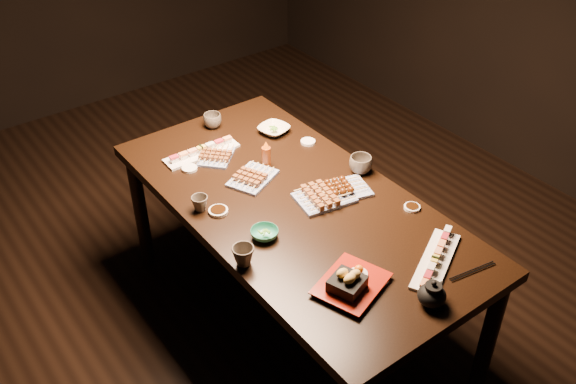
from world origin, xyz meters
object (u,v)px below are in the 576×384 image
object	(u,v)px
yakitori_plate_left	(216,153)
teacup_near_left	(243,256)
sushi_platter_far	(201,150)
tempura_tray	(352,277)
sushi_platter_near	(436,258)
yakitori_plate_center	(252,175)
edamame_bowl_cream	(274,130)
teacup_far_left	(200,203)
teacup_mid_right	(361,165)
yakitori_plate_right	(324,194)
condiment_bottle	(266,153)
teacup_far_right	(212,121)
dining_table	(294,264)
edamame_bowl_green	(265,234)
teapot	(432,293)

from	to	relation	value
yakitori_plate_left	teacup_near_left	distance (m)	0.78
sushi_platter_far	tempura_tray	size ratio (longest dim) A/B	1.42
sushi_platter_near	sushi_platter_far	bearing A→B (deg)	77.67
yakitori_plate_center	edamame_bowl_cream	world-z (taller)	yakitori_plate_center
sushi_platter_near	teacup_far_left	distance (m)	1.01
teacup_far_left	teacup_mid_right	bearing A→B (deg)	-14.90
yakitori_plate_center	yakitori_plate_right	distance (m)	0.36
sushi_platter_near	condiment_bottle	world-z (taller)	condiment_bottle
tempura_tray	teacup_far_right	size ratio (longest dim) A/B	2.83
sushi_platter_far	teacup_near_left	world-z (taller)	teacup_near_left
dining_table	edamame_bowl_green	xyz separation A→B (m)	(-0.25, -0.12, 0.39)
edamame_bowl_cream	edamame_bowl_green	bearing A→B (deg)	-128.45
teacup_mid_right	dining_table	bearing A→B (deg)	179.51
edamame_bowl_cream	condiment_bottle	distance (m)	0.30
yakitori_plate_left	teapot	size ratio (longest dim) A/B	1.59
sushi_platter_near	yakitori_plate_center	world-z (taller)	yakitori_plate_center
yakitori_plate_right	teacup_mid_right	bearing A→B (deg)	23.46
edamame_bowl_green	edamame_bowl_cream	world-z (taller)	same
dining_table	teacup_far_right	distance (m)	0.87
yakitori_plate_center	condiment_bottle	bearing A→B (deg)	2.51
teapot	teacup_mid_right	bearing A→B (deg)	54.48
edamame_bowl_cream	dining_table	bearing A→B (deg)	-116.89
sushi_platter_far	edamame_bowl_cream	size ratio (longest dim) A/B	2.53
yakitori_plate_left	teapot	bearing A→B (deg)	-127.52
yakitori_plate_center	teapot	world-z (taller)	teapot
teacup_mid_right	teacup_far_right	xyz separation A→B (m)	(-0.33, 0.77, -0.00)
edamame_bowl_green	teacup_far_left	distance (m)	0.34
dining_table	edamame_bowl_green	world-z (taller)	edamame_bowl_green
edamame_bowl_green	teacup_far_right	world-z (taller)	teacup_far_right
teacup_near_left	condiment_bottle	bearing A→B (deg)	47.43
sushi_platter_near	yakitori_plate_right	world-z (taller)	yakitori_plate_right
sushi_platter_far	teacup_far_left	xyz separation A→B (m)	(-0.23, -0.38, 0.01)
dining_table	yakitori_plate_center	world-z (taller)	yakitori_plate_center
dining_table	tempura_tray	size ratio (longest dim) A/B	6.75
yakitori_plate_right	edamame_bowl_green	size ratio (longest dim) A/B	2.14
yakitori_plate_center	teapot	size ratio (longest dim) A/B	1.78
sushi_platter_far	edamame_bowl_green	world-z (taller)	sushi_platter_far
sushi_platter_near	teacup_mid_right	bearing A→B (deg)	46.51
edamame_bowl_cream	teacup_near_left	distance (m)	0.99
sushi_platter_far	edamame_bowl_cream	distance (m)	0.40
sushi_platter_far	yakitori_plate_right	world-z (taller)	yakitori_plate_right
yakitori_plate_center	teacup_far_right	size ratio (longest dim) A/B	2.33
sushi_platter_far	teacup_far_left	world-z (taller)	teacup_far_left
condiment_bottle	edamame_bowl_cream	bearing A→B (deg)	47.34
dining_table	condiment_bottle	bearing A→B (deg)	82.41
sushi_platter_near	teacup_mid_right	size ratio (longest dim) A/B	3.53
dining_table	teacup_far_left	xyz separation A→B (m)	(-0.36, 0.20, 0.41)
sushi_platter_near	edamame_bowl_green	size ratio (longest dim) A/B	3.28
yakitori_plate_center	teacup_mid_right	distance (m)	0.51
sushi_platter_near	yakitori_plate_left	bearing A→B (deg)	76.48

